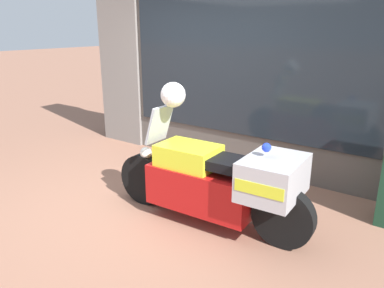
{
  "coord_description": "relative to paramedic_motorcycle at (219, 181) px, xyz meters",
  "views": [
    {
      "loc": [
        2.97,
        -2.94,
        2.07
      ],
      "look_at": [
        0.37,
        0.65,
        0.67
      ],
      "focal_mm": 35.0,
      "sensor_mm": 36.0,
      "label": 1
    }
  ],
  "objects": [
    {
      "name": "ground_plane",
      "position": [
        -1.08,
        -0.16,
        -0.52
      ],
      "size": [
        60.0,
        60.0,
        0.0
      ],
      "primitive_type": "plane",
      "color": "#8E604C"
    },
    {
      "name": "paramedic_motorcycle",
      "position": [
        0.0,
        0.0,
        0.0
      ],
      "size": [
        2.37,
        0.73,
        1.24
      ],
      "rotation": [
        0.0,
        0.0,
        3.19
      ],
      "color": "black",
      "rests_on": "ground"
    },
    {
      "name": "window_display",
      "position": [
        -0.69,
        1.87,
        -0.08
      ],
      "size": [
        3.63,
        0.3,
        1.8
      ],
      "color": "slate",
      "rests_on": "ground"
    },
    {
      "name": "white_helmet",
      "position": [
        -0.57,
        -0.03,
        0.86
      ],
      "size": [
        0.27,
        0.27,
        0.27
      ],
      "primitive_type": "sphere",
      "color": "white",
      "rests_on": "paramedic_motorcycle"
    },
    {
      "name": "shop_building",
      "position": [
        -1.47,
        1.84,
        1.17
      ],
      "size": [
        5.0,
        0.55,
        3.36
      ],
      "color": "#56514C",
      "rests_on": "ground"
    }
  ]
}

